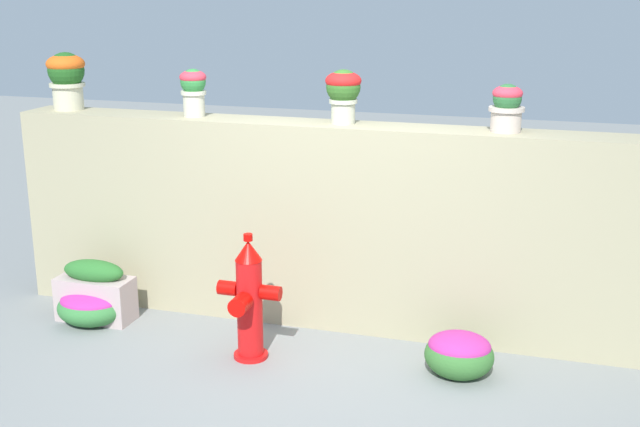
{
  "coord_description": "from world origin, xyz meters",
  "views": [
    {
      "loc": [
        1.58,
        -4.78,
        2.64
      ],
      "look_at": [
        -0.15,
        0.9,
        0.96
      ],
      "focal_mm": 45.69,
      "sensor_mm": 36.0,
      "label": 1
    }
  ],
  "objects_px": {
    "flower_bush_left": "(92,305)",
    "potted_plant_0": "(66,75)",
    "fire_hydrant": "(249,301)",
    "potted_plant_2": "(343,90)",
    "flower_bush_right": "(459,353)",
    "planter_box": "(95,291)",
    "potted_plant_3": "(507,105)",
    "potted_plant_1": "(193,88)"
  },
  "relations": [
    {
      "from": "potted_plant_2",
      "to": "flower_bush_right",
      "type": "xyz_separation_m",
      "value": [
        1.03,
        -0.67,
        -1.7
      ]
    },
    {
      "from": "potted_plant_3",
      "to": "planter_box",
      "type": "distance_m",
      "value": 3.53
    },
    {
      "from": "potted_plant_0",
      "to": "potted_plant_3",
      "type": "relative_size",
      "value": 1.4
    },
    {
      "from": "flower_bush_right",
      "to": "planter_box",
      "type": "height_order",
      "value": "planter_box"
    },
    {
      "from": "potted_plant_0",
      "to": "potted_plant_2",
      "type": "distance_m",
      "value": 2.4
    },
    {
      "from": "flower_bush_right",
      "to": "flower_bush_left",
      "type": "bearing_deg",
      "value": 178.65
    },
    {
      "from": "potted_plant_3",
      "to": "fire_hydrant",
      "type": "height_order",
      "value": "potted_plant_3"
    },
    {
      "from": "potted_plant_0",
      "to": "potted_plant_2",
      "type": "bearing_deg",
      "value": -0.43
    },
    {
      "from": "potted_plant_0",
      "to": "fire_hydrant",
      "type": "height_order",
      "value": "potted_plant_0"
    },
    {
      "from": "potted_plant_0",
      "to": "fire_hydrant",
      "type": "distance_m",
      "value": 2.58
    },
    {
      "from": "potted_plant_0",
      "to": "potted_plant_2",
      "type": "xyz_separation_m",
      "value": [
        2.4,
        -0.02,
        -0.03
      ]
    },
    {
      "from": "potted_plant_0",
      "to": "fire_hydrant",
      "type": "bearing_deg",
      "value": -23.98
    },
    {
      "from": "potted_plant_1",
      "to": "planter_box",
      "type": "relative_size",
      "value": 0.61
    },
    {
      "from": "potted_plant_0",
      "to": "planter_box",
      "type": "distance_m",
      "value": 1.82
    },
    {
      "from": "potted_plant_0",
      "to": "potted_plant_3",
      "type": "xyz_separation_m",
      "value": [
        3.6,
        -0.02,
        -0.1
      ]
    },
    {
      "from": "potted_plant_3",
      "to": "flower_bush_left",
      "type": "relative_size",
      "value": 0.6
    },
    {
      "from": "flower_bush_left",
      "to": "potted_plant_0",
      "type": "bearing_deg",
      "value": 127.63
    },
    {
      "from": "potted_plant_0",
      "to": "fire_hydrant",
      "type": "relative_size",
      "value": 0.51
    },
    {
      "from": "potted_plant_0",
      "to": "flower_bush_left",
      "type": "relative_size",
      "value": 0.85
    },
    {
      "from": "flower_bush_left",
      "to": "planter_box",
      "type": "distance_m",
      "value": 0.11
    },
    {
      "from": "potted_plant_1",
      "to": "potted_plant_3",
      "type": "relative_size",
      "value": 1.1
    },
    {
      "from": "potted_plant_3",
      "to": "flower_bush_left",
      "type": "distance_m",
      "value": 3.59
    },
    {
      "from": "potted_plant_2",
      "to": "flower_bush_right",
      "type": "relative_size",
      "value": 0.84
    },
    {
      "from": "fire_hydrant",
      "to": "flower_bush_left",
      "type": "relative_size",
      "value": 1.67
    },
    {
      "from": "flower_bush_left",
      "to": "flower_bush_right",
      "type": "relative_size",
      "value": 1.17
    },
    {
      "from": "potted_plant_0",
      "to": "flower_bush_left",
      "type": "bearing_deg",
      "value": -52.37
    },
    {
      "from": "potted_plant_2",
      "to": "flower_bush_right",
      "type": "distance_m",
      "value": 2.1
    },
    {
      "from": "potted_plant_0",
      "to": "flower_bush_right",
      "type": "distance_m",
      "value": 3.91
    },
    {
      "from": "flower_bush_right",
      "to": "planter_box",
      "type": "distance_m",
      "value": 2.95
    },
    {
      "from": "potted_plant_1",
      "to": "planter_box",
      "type": "distance_m",
      "value": 1.82
    },
    {
      "from": "fire_hydrant",
      "to": "flower_bush_right",
      "type": "bearing_deg",
      "value": 6.6
    },
    {
      "from": "potted_plant_1",
      "to": "potted_plant_2",
      "type": "bearing_deg",
      "value": 0.48
    },
    {
      "from": "flower_bush_left",
      "to": "flower_bush_right",
      "type": "xyz_separation_m",
      "value": [
        2.95,
        -0.07,
        0.02
      ]
    },
    {
      "from": "potted_plant_1",
      "to": "flower_bush_left",
      "type": "distance_m",
      "value": 1.93
    },
    {
      "from": "potted_plant_3",
      "to": "planter_box",
      "type": "height_order",
      "value": "potted_plant_3"
    },
    {
      "from": "potted_plant_3",
      "to": "flower_bush_left",
      "type": "bearing_deg",
      "value": -169.1
    },
    {
      "from": "potted_plant_0",
      "to": "flower_bush_left",
      "type": "height_order",
      "value": "potted_plant_0"
    },
    {
      "from": "potted_plant_3",
      "to": "potted_plant_1",
      "type": "bearing_deg",
      "value": -179.75
    },
    {
      "from": "potted_plant_1",
      "to": "potted_plant_2",
      "type": "xyz_separation_m",
      "value": [
        1.23,
        0.01,
        0.03
      ]
    },
    {
      "from": "fire_hydrant",
      "to": "planter_box",
      "type": "distance_m",
      "value": 1.5
    },
    {
      "from": "planter_box",
      "to": "flower_bush_right",
      "type": "bearing_deg",
      "value": -2.39
    },
    {
      "from": "potted_plant_0",
      "to": "flower_bush_right",
      "type": "relative_size",
      "value": 0.99
    }
  ]
}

